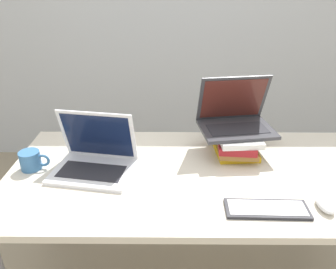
{
  "coord_description": "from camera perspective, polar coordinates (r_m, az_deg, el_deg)",
  "views": [
    {
      "loc": [
        -0.1,
        -0.81,
        1.51
      ],
      "look_at": [
        -0.1,
        0.4,
        0.91
      ],
      "focal_mm": 35.0,
      "sensor_mm": 36.0,
      "label": 1
    }
  ],
  "objects": [
    {
      "name": "book_stack",
      "position": [
        1.57,
        11.78,
        -1.36
      ],
      "size": [
        0.2,
        0.28,
        0.11
      ],
      "color": "gold",
      "rests_on": "desk"
    },
    {
      "name": "laptop_left",
      "position": [
        1.46,
        -12.66,
        -4.19
      ],
      "size": [
        0.37,
        0.31,
        0.26
      ],
      "color": "silver",
      "rests_on": "desk"
    },
    {
      "name": "mug",
      "position": [
        1.55,
        -22.74,
        -4.17
      ],
      "size": [
        0.13,
        0.09,
        0.08
      ],
      "color": "teal",
      "rests_on": "desk"
    },
    {
      "name": "desk",
      "position": [
        1.47,
        4.13,
        -8.83
      ],
      "size": [
        1.6,
        0.79,
        0.73
      ],
      "color": "beige",
      "rests_on": "ground_plane"
    },
    {
      "name": "wireless_keyboard",
      "position": [
        1.27,
        16.83,
        -12.31
      ],
      "size": [
        0.3,
        0.11,
        0.01
      ],
      "color": "#28282D",
      "rests_on": "desk"
    },
    {
      "name": "mouse",
      "position": [
        1.35,
        25.7,
        -10.89
      ],
      "size": [
        0.06,
        0.11,
        0.04
      ],
      "color": "white",
      "rests_on": "desk"
    },
    {
      "name": "laptop_on_books",
      "position": [
        1.57,
        11.61,
        2.72
      ],
      "size": [
        0.36,
        0.29,
        0.25
      ],
      "color": "#333338",
      "rests_on": "book_stack"
    }
  ]
}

